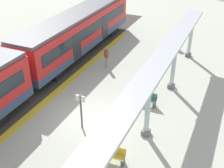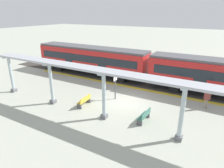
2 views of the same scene
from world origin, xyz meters
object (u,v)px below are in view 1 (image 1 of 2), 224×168
canopy_pillar_third (148,106)px  trash_bin (176,43)px  canopy_pillar_fourth (174,64)px  platform_info_sign (81,108)px  train_far_carriage (78,32)px  bench_mid_platform (110,153)px  bench_near_end (145,98)px  canopy_pillar_fifth (191,36)px  passenger_waiting_near_edge (106,55)px

canopy_pillar_third → trash_bin: bearing=96.5°
canopy_pillar_fourth → platform_info_sign: bearing=-118.3°
train_far_carriage → bench_mid_platform: bearing=-53.7°
canopy_pillar_third → bench_mid_platform: bearing=-110.6°
train_far_carriage → bench_near_end: 9.43m
train_far_carriage → canopy_pillar_fifth: bearing=19.0°
canopy_pillar_fourth → trash_bin: 7.07m
bench_near_end → platform_info_sign: size_ratio=0.69×
canopy_pillar_fifth → passenger_waiting_near_edge: 7.15m
canopy_pillar_fifth → bench_near_end: (-1.02, -8.27, -1.39)m
train_far_carriage → canopy_pillar_third: size_ratio=4.10×
train_far_carriage → trash_bin: 8.56m
bench_mid_platform → trash_bin: 14.79m
trash_bin → passenger_waiting_near_edge: (-4.02, -5.79, 0.54)m
canopy_pillar_fifth → bench_mid_platform: (-0.96, -13.60, -1.39)m
canopy_pillar_third → bench_near_end: size_ratio=2.37×
canopy_pillar_fourth → bench_near_end: size_ratio=2.37×
platform_info_sign → bench_mid_platform: bearing=-33.0°
bench_near_end → trash_bin: bearing=92.2°
passenger_waiting_near_edge → bench_near_end: bearing=-39.9°
canopy_pillar_fourth → bench_mid_platform: (-0.96, -7.98, -1.39)m
canopy_pillar_fourth → passenger_waiting_near_edge: 5.56m
canopy_pillar_fourth → trash_bin: size_ratio=3.66×
canopy_pillar_third → train_far_carriage: bearing=137.3°
passenger_waiting_near_edge → platform_info_sign: bearing=-75.0°
bench_near_end → passenger_waiting_near_edge: size_ratio=0.92×
canopy_pillar_fifth → passenger_waiting_near_edge: size_ratio=2.18×
trash_bin → passenger_waiting_near_edge: 7.07m
bench_mid_platform → passenger_waiting_near_edge: passenger_waiting_near_edge is taller
train_far_carriage → canopy_pillar_fifth: (8.73, 3.01, -0.01)m
canopy_pillar_fourth → platform_info_sign: canopy_pillar_fourth is taller
trash_bin → bench_mid_platform: bearing=-88.3°
canopy_pillar_third → canopy_pillar_fifth: same height
platform_info_sign → bench_near_end: bearing=57.1°
bench_mid_platform → trash_bin: bearing=91.7°
trash_bin → platform_info_sign: bearing=-98.8°
bench_mid_platform → canopy_pillar_third: bearing=69.4°
train_far_carriage → bench_mid_platform: size_ratio=9.75×
bench_near_end → bench_mid_platform: (0.06, -5.33, 0.00)m
bench_near_end → trash_bin: size_ratio=1.55×
platform_info_sign → passenger_waiting_near_edge: size_ratio=1.33×
canopy_pillar_fifth → trash_bin: canopy_pillar_fifth is taller
canopy_pillar_third → bench_near_end: canopy_pillar_third is taller
canopy_pillar_third → platform_info_sign: 3.59m
platform_info_sign → trash_bin: bearing=81.2°
canopy_pillar_fourth → bench_near_end: bearing=-111.1°
bench_near_end → passenger_waiting_near_edge: 5.74m
bench_near_end → platform_info_sign: bearing=-122.9°
bench_mid_platform → passenger_waiting_near_edge: size_ratio=0.92×
canopy_pillar_fourth → passenger_waiting_near_edge: (-5.40, 1.01, -0.80)m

